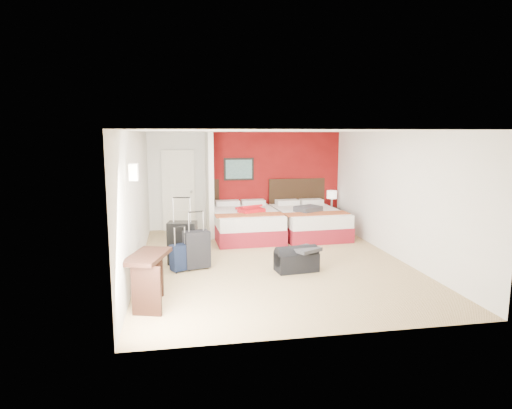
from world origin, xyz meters
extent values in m
plane|color=tan|center=(0.00, 0.00, 0.00)|extent=(6.50, 6.50, 0.00)
cube|color=silver|center=(0.00, 3.25, 1.25)|extent=(5.00, 0.04, 2.50)
cube|color=silver|center=(-2.50, 0.00, 1.25)|extent=(0.04, 6.50, 2.50)
cube|color=black|center=(-0.20, 3.19, 1.55)|extent=(0.78, 0.03, 0.58)
cube|color=white|center=(-2.38, -1.50, 1.90)|extent=(0.12, 0.20, 0.24)
cube|color=maroon|center=(0.75, 3.23, 1.25)|extent=(3.50, 0.04, 2.50)
cube|color=silver|center=(-1.00, 2.61, 1.25)|extent=(0.12, 1.20, 2.50)
cube|color=silver|center=(-1.75, 3.20, 1.02)|extent=(0.82, 0.06, 2.05)
cube|color=white|center=(-0.19, 2.14, 0.32)|extent=(1.57, 2.20, 0.65)
cube|color=white|center=(1.36, 2.10, 0.32)|extent=(1.59, 2.18, 0.63)
cube|color=red|center=(-0.09, 2.04, 0.69)|extent=(0.81, 0.92, 0.10)
cube|color=#3B3C41|center=(1.26, 1.80, 0.70)|extent=(0.70, 0.65, 0.13)
cube|color=black|center=(2.24, 2.93, 0.25)|extent=(0.39, 0.39, 0.50)
cylinder|color=beige|center=(2.24, 2.93, 0.74)|extent=(0.29, 0.29, 0.46)
cube|color=black|center=(-1.70, 0.09, 0.40)|extent=(0.58, 0.43, 0.79)
cube|color=black|center=(-1.45, -0.21, 0.34)|extent=(0.51, 0.39, 0.67)
cube|color=black|center=(-1.75, -0.32, 0.23)|extent=(0.39, 0.33, 0.46)
cube|color=black|center=(0.31, -0.66, 0.19)|extent=(0.79, 0.49, 0.38)
cube|color=#313136|center=(0.46, -0.71, 0.41)|extent=(0.61, 0.58, 0.06)
cube|color=black|center=(-2.21, -1.85, 0.38)|extent=(0.70, 1.00, 0.76)
camera|label=1|loc=(-1.73, -8.11, 2.45)|focal=30.98mm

